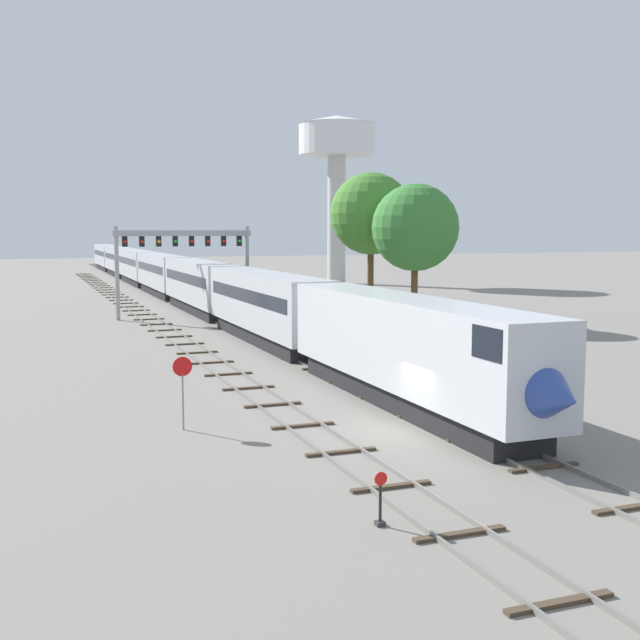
{
  "coord_description": "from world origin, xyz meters",
  "views": [
    {
      "loc": [
        -13.67,
        -26.89,
        7.73
      ],
      "look_at": [
        1.0,
        12.0,
        3.0
      ],
      "focal_mm": 44.56,
      "sensor_mm": 36.0,
      "label": 1
    }
  ],
  "objects_px": {
    "switch_stand": "(380,507)",
    "stop_sign": "(183,382)",
    "trackside_tree_mid": "(415,228)",
    "passenger_train": "(162,273)",
    "water_tower": "(337,149)",
    "signal_gantry": "(184,250)",
    "trackside_tree_left": "(371,214)"
  },
  "relations": [
    {
      "from": "switch_stand",
      "to": "stop_sign",
      "type": "bearing_deg",
      "value": 103.78
    },
    {
      "from": "stop_sign",
      "to": "trackside_tree_mid",
      "type": "xyz_separation_m",
      "value": [
        24.85,
        28.63,
        6.03
      ]
    },
    {
      "from": "passenger_train",
      "to": "stop_sign",
      "type": "relative_size",
      "value": 51.66
    },
    {
      "from": "stop_sign",
      "to": "trackside_tree_mid",
      "type": "height_order",
      "value": "trackside_tree_mid"
    },
    {
      "from": "trackside_tree_mid",
      "to": "water_tower",
      "type": "bearing_deg",
      "value": 75.6
    },
    {
      "from": "water_tower",
      "to": "stop_sign",
      "type": "height_order",
      "value": "water_tower"
    },
    {
      "from": "signal_gantry",
      "to": "switch_stand",
      "type": "bearing_deg",
      "value": -95.41
    },
    {
      "from": "trackside_tree_left",
      "to": "trackside_tree_mid",
      "type": "height_order",
      "value": "trackside_tree_left"
    },
    {
      "from": "stop_sign",
      "to": "signal_gantry",
      "type": "bearing_deg",
      "value": 78.87
    },
    {
      "from": "passenger_train",
      "to": "switch_stand",
      "type": "bearing_deg",
      "value": -95.28
    },
    {
      "from": "switch_stand",
      "to": "trackside_tree_left",
      "type": "height_order",
      "value": "trackside_tree_left"
    },
    {
      "from": "stop_sign",
      "to": "switch_stand",
      "type": "bearing_deg",
      "value": -76.22
    },
    {
      "from": "water_tower",
      "to": "trackside_tree_left",
      "type": "xyz_separation_m",
      "value": [
        -13.75,
        -42.47,
        -10.12
      ]
    },
    {
      "from": "switch_stand",
      "to": "water_tower",
      "type": "bearing_deg",
      "value": 68.85
    },
    {
      "from": "switch_stand",
      "to": "trackside_tree_mid",
      "type": "height_order",
      "value": "trackside_tree_mid"
    },
    {
      "from": "signal_gantry",
      "to": "trackside_tree_mid",
      "type": "distance_m",
      "value": 20.3
    },
    {
      "from": "switch_stand",
      "to": "passenger_train",
      "type": "bearing_deg",
      "value": 84.72
    },
    {
      "from": "signal_gantry",
      "to": "stop_sign",
      "type": "relative_size",
      "value": 4.2
    },
    {
      "from": "water_tower",
      "to": "stop_sign",
      "type": "xyz_separation_m",
      "value": [
        -37.28,
        -77.03,
        -17.37
      ]
    },
    {
      "from": "passenger_train",
      "to": "trackside_tree_mid",
      "type": "xyz_separation_m",
      "value": [
        14.85,
        -36.36,
        5.29
      ]
    },
    {
      "from": "water_tower",
      "to": "trackside_tree_mid",
      "type": "xyz_separation_m",
      "value": [
        -12.43,
        -48.4,
        -11.34
      ]
    },
    {
      "from": "signal_gantry",
      "to": "trackside_tree_mid",
      "type": "xyz_separation_m",
      "value": [
        17.1,
        -10.78,
        1.92
      ]
    },
    {
      "from": "switch_stand",
      "to": "trackside_tree_left",
      "type": "bearing_deg",
      "value": 66.02
    },
    {
      "from": "passenger_train",
      "to": "signal_gantry",
      "type": "distance_m",
      "value": 25.9
    },
    {
      "from": "passenger_train",
      "to": "trackside_tree_left",
      "type": "relative_size",
      "value": 11.64
    },
    {
      "from": "trackside_tree_left",
      "to": "trackside_tree_mid",
      "type": "xyz_separation_m",
      "value": [
        1.32,
        -5.93,
        -1.23
      ]
    },
    {
      "from": "signal_gantry",
      "to": "stop_sign",
      "type": "bearing_deg",
      "value": -101.13
    },
    {
      "from": "switch_stand",
      "to": "trackside_tree_mid",
      "type": "relative_size",
      "value": 0.13
    },
    {
      "from": "signal_gantry",
      "to": "trackside_tree_left",
      "type": "distance_m",
      "value": 16.81
    },
    {
      "from": "stop_sign",
      "to": "trackside_tree_left",
      "type": "relative_size",
      "value": 0.23
    },
    {
      "from": "passenger_train",
      "to": "trackside_tree_left",
      "type": "bearing_deg",
      "value": -66.02
    },
    {
      "from": "signal_gantry",
      "to": "trackside_tree_left",
      "type": "bearing_deg",
      "value": -17.07
    }
  ]
}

